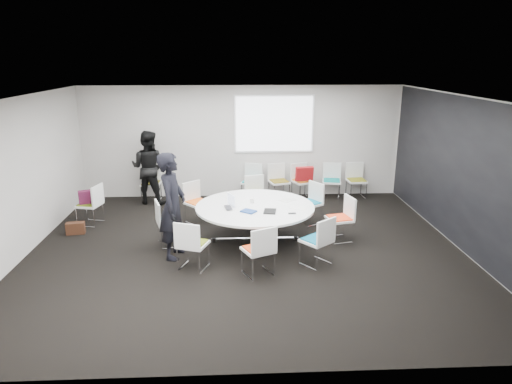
{
  "coord_description": "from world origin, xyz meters",
  "views": [
    {
      "loc": [
        -0.2,
        -7.88,
        3.46
      ],
      "look_at": [
        0.2,
        0.4,
        1.0
      ],
      "focal_mm": 32.0,
      "sensor_mm": 36.0,
      "label": 1
    }
  ],
  "objects_px": {
    "chair_ring_f": "(193,254)",
    "chair_ring_d": "(198,210)",
    "maroon_bag": "(89,197)",
    "brown_bag": "(76,228)",
    "cup": "(252,201)",
    "conference_table": "(255,215)",
    "chair_back_d": "(331,187)",
    "person_main": "(172,206)",
    "chair_ring_g": "(259,260)",
    "chair_back_e": "(356,187)",
    "chair_ring_a": "(340,227)",
    "chair_ring_b": "(309,211)",
    "chair_ring_h": "(317,250)",
    "chair_ring_e": "(169,231)",
    "chair_back_b": "(279,188)",
    "person_back": "(148,167)",
    "laptop": "(230,208)",
    "chair_spare_left": "(91,212)",
    "chair_person_back": "(151,190)",
    "chair_back_c": "(302,188)",
    "chair_back_a": "(252,188)",
    "chair_ring_c": "(257,203)"
  },
  "relations": [
    {
      "from": "chair_ring_f",
      "to": "chair_ring_d",
      "type": "bearing_deg",
      "value": 112.41
    },
    {
      "from": "maroon_bag",
      "to": "brown_bag",
      "type": "bearing_deg",
      "value": -105.48
    },
    {
      "from": "cup",
      "to": "conference_table",
      "type": "bearing_deg",
      "value": -74.18
    },
    {
      "from": "chair_back_d",
      "to": "person_main",
      "type": "relative_size",
      "value": 0.46
    },
    {
      "from": "chair_ring_g",
      "to": "chair_back_e",
      "type": "height_order",
      "value": "same"
    },
    {
      "from": "chair_ring_a",
      "to": "maroon_bag",
      "type": "relative_size",
      "value": 2.2
    },
    {
      "from": "chair_back_d",
      "to": "conference_table",
      "type": "bearing_deg",
      "value": 64.29
    },
    {
      "from": "chair_ring_b",
      "to": "chair_ring_h",
      "type": "xyz_separation_m",
      "value": [
        -0.2,
        -2.06,
        0.0
      ]
    },
    {
      "from": "chair_ring_e",
      "to": "chair_back_d",
      "type": "bearing_deg",
      "value": 109.82
    },
    {
      "from": "chair_back_b",
      "to": "chair_back_e",
      "type": "xyz_separation_m",
      "value": [
        1.98,
        0.02,
        0.0
      ]
    },
    {
      "from": "chair_ring_a",
      "to": "maroon_bag",
      "type": "bearing_deg",
      "value": 64.74
    },
    {
      "from": "person_back",
      "to": "laptop",
      "type": "xyz_separation_m",
      "value": [
        2.0,
        -2.71,
        -0.15
      ]
    },
    {
      "from": "chair_ring_e",
      "to": "chair_back_e",
      "type": "bearing_deg",
      "value": 105.68
    },
    {
      "from": "chair_spare_left",
      "to": "brown_bag",
      "type": "bearing_deg",
      "value": 176.13
    },
    {
      "from": "chair_person_back",
      "to": "cup",
      "type": "xyz_separation_m",
      "value": [
        2.41,
        -2.56,
        0.5
      ]
    },
    {
      "from": "chair_ring_h",
      "to": "chair_back_c",
      "type": "distance_m",
      "value": 3.87
    },
    {
      "from": "chair_back_e",
      "to": "chair_back_a",
      "type": "bearing_deg",
      "value": -4.09
    },
    {
      "from": "person_main",
      "to": "brown_bag",
      "type": "relative_size",
      "value": 5.3
    },
    {
      "from": "chair_back_a",
      "to": "chair_back_b",
      "type": "relative_size",
      "value": 1.0
    },
    {
      "from": "chair_ring_a",
      "to": "chair_spare_left",
      "type": "relative_size",
      "value": 1.0
    },
    {
      "from": "chair_back_a",
      "to": "person_back",
      "type": "xyz_separation_m",
      "value": [
        -2.5,
        -0.19,
        0.62
      ]
    },
    {
      "from": "chair_back_e",
      "to": "chair_spare_left",
      "type": "bearing_deg",
      "value": 11.05
    },
    {
      "from": "chair_spare_left",
      "to": "chair_back_b",
      "type": "bearing_deg",
      "value": -55.29
    },
    {
      "from": "conference_table",
      "to": "chair_back_b",
      "type": "distance_m",
      "value": 2.87
    },
    {
      "from": "conference_table",
      "to": "chair_ring_e",
      "type": "bearing_deg",
      "value": -176.71
    },
    {
      "from": "chair_ring_g",
      "to": "person_back",
      "type": "xyz_separation_m",
      "value": [
        -2.46,
        4.02,
        0.62
      ]
    },
    {
      "from": "chair_ring_h",
      "to": "chair_back_a",
      "type": "height_order",
      "value": "same"
    },
    {
      "from": "cup",
      "to": "chair_ring_g",
      "type": "bearing_deg",
      "value": -88.38
    },
    {
      "from": "person_main",
      "to": "chair_ring_h",
      "type": "bearing_deg",
      "value": -92.54
    },
    {
      "from": "chair_ring_f",
      "to": "chair_spare_left",
      "type": "bearing_deg",
      "value": 156.33
    },
    {
      "from": "laptop",
      "to": "cup",
      "type": "xyz_separation_m",
      "value": [
        0.41,
        0.32,
        0.03
      ]
    },
    {
      "from": "chair_ring_h",
      "to": "chair_ring_e",
      "type": "bearing_deg",
      "value": 120.69
    },
    {
      "from": "laptop",
      "to": "brown_bag",
      "type": "bearing_deg",
      "value": 67.78
    },
    {
      "from": "chair_ring_c",
      "to": "chair_back_b",
      "type": "distance_m",
      "value": 1.34
    },
    {
      "from": "chair_ring_e",
      "to": "cup",
      "type": "bearing_deg",
      "value": 82.34
    },
    {
      "from": "chair_ring_c",
      "to": "person_back",
      "type": "distance_m",
      "value": 2.83
    },
    {
      "from": "chair_ring_c",
      "to": "brown_bag",
      "type": "height_order",
      "value": "chair_ring_c"
    },
    {
      "from": "chair_spare_left",
      "to": "chair_back_a",
      "type": "bearing_deg",
      "value": -51.31
    },
    {
      "from": "chair_ring_b",
      "to": "brown_bag",
      "type": "xyz_separation_m",
      "value": [
        -4.84,
        -0.4,
        -0.16
      ]
    },
    {
      "from": "chair_ring_g",
      "to": "person_main",
      "type": "xyz_separation_m",
      "value": [
        -1.47,
        0.82,
        0.68
      ]
    },
    {
      "from": "chair_ring_g",
      "to": "chair_person_back",
      "type": "distance_m",
      "value": 4.85
    },
    {
      "from": "chair_ring_e",
      "to": "person_main",
      "type": "relative_size",
      "value": 0.46
    },
    {
      "from": "chair_person_back",
      "to": "brown_bag",
      "type": "relative_size",
      "value": 2.44
    },
    {
      "from": "chair_ring_e",
      "to": "chair_ring_f",
      "type": "distance_m",
      "value": 1.19
    },
    {
      "from": "chair_back_b",
      "to": "laptop",
      "type": "xyz_separation_m",
      "value": [
        -1.2,
        -2.89,
        0.47
      ]
    },
    {
      "from": "maroon_bag",
      "to": "chair_ring_d",
      "type": "bearing_deg",
      "value": 0.48
    },
    {
      "from": "chair_ring_b",
      "to": "chair_back_e",
      "type": "relative_size",
      "value": 1.0
    },
    {
      "from": "chair_ring_e",
      "to": "chair_ring_f",
      "type": "height_order",
      "value": "same"
    },
    {
      "from": "chair_ring_a",
      "to": "chair_back_b",
      "type": "distance_m",
      "value": 2.93
    },
    {
      "from": "chair_ring_f",
      "to": "chair_back_e",
      "type": "distance_m",
      "value": 5.48
    }
  ]
}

